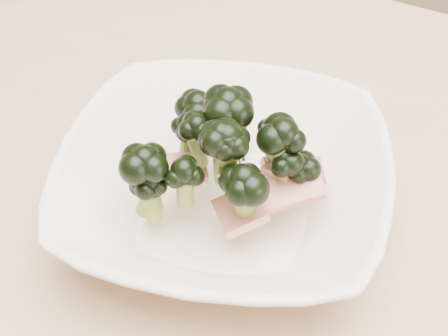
{
  "coord_description": "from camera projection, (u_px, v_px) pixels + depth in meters",
  "views": [
    {
      "loc": [
        0.05,
        -0.31,
        1.14
      ],
      "look_at": [
        -0.12,
        -0.01,
        0.8
      ],
      "focal_mm": 50.0,
      "sensor_mm": 36.0,
      "label": 1
    }
  ],
  "objects": [
    {
      "name": "dining_table",
      "position": [
        344.0,
        328.0,
        0.55
      ],
      "size": [
        1.2,
        0.8,
        0.75
      ],
      "color": "tan",
      "rests_on": "ground"
    },
    {
      "name": "broccoli_dish",
      "position": [
        224.0,
        179.0,
        0.49
      ],
      "size": [
        0.33,
        0.33,
        0.12
      ],
      "color": "#F2E4CC",
      "rests_on": "dining_table"
    }
  ]
}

